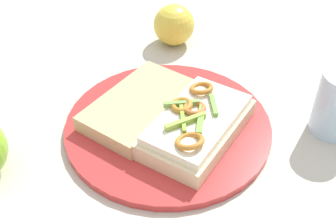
{
  "coord_description": "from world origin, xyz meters",
  "views": [
    {
      "loc": [
        0.04,
        0.44,
        0.41
      ],
      "look_at": [
        0.0,
        0.0,
        0.03
      ],
      "focal_mm": 45.87,
      "sensor_mm": 36.0,
      "label": 1
    }
  ],
  "objects": [
    {
      "name": "apple_1",
      "position": [
        -0.03,
        -0.23,
        0.04
      ],
      "size": [
        0.08,
        0.08,
        0.07
      ],
      "primitive_type": "sphere",
      "rotation": [
        0.0,
        0.0,
        1.43
      ],
      "color": "gold",
      "rests_on": "ground_plane"
    },
    {
      "name": "bread_slice_side",
      "position": [
        0.04,
        -0.03,
        0.02
      ],
      "size": [
        0.18,
        0.19,
        0.02
      ],
      "primitive_type": "cube",
      "rotation": [
        0.0,
        0.0,
        0.86
      ],
      "color": "tan",
      "rests_on": "plate"
    },
    {
      "name": "ground_plane",
      "position": [
        0.0,
        0.0,
        0.0
      ],
      "size": [
        2.0,
        2.0,
        0.0
      ],
      "primitive_type": "plane",
      "color": "#BCB5A2",
      "rests_on": "ground"
    },
    {
      "name": "sandwich",
      "position": [
        -0.04,
        0.03,
        0.03
      ],
      "size": [
        0.18,
        0.19,
        0.05
      ],
      "rotation": [
        0.0,
        0.0,
        0.91
      ],
      "color": "beige",
      "rests_on": "plate"
    },
    {
      "name": "plate",
      "position": [
        0.0,
        0.0,
        0.01
      ],
      "size": [
        0.29,
        0.29,
        0.01
      ],
      "primitive_type": "cylinder",
      "color": "#BD3130",
      "rests_on": "ground_plane"
    }
  ]
}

